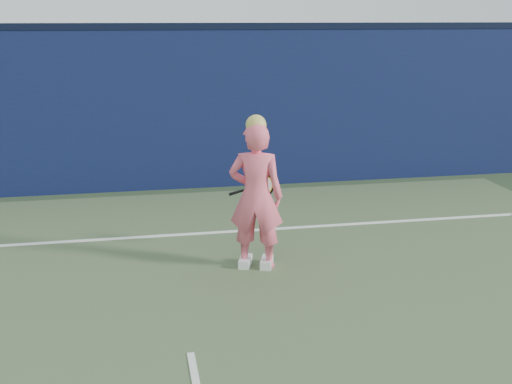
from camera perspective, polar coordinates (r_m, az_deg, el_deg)
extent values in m
cube|color=#0B1833|center=(10.38, -8.79, 7.15)|extent=(24.00, 0.40, 2.50)
cube|color=black|center=(10.28, -9.09, 14.34)|extent=(24.00, 0.42, 0.10)
imported|color=#FB617A|center=(6.94, 0.00, -0.40)|extent=(0.68, 0.55, 1.62)
sphere|color=#CABD5A|center=(6.77, 0.00, 5.97)|extent=(0.22, 0.22, 0.22)
cube|color=white|center=(7.17, 0.96, -6.30)|extent=(0.20, 0.30, 0.10)
cube|color=white|center=(7.20, -0.95, -6.20)|extent=(0.20, 0.30, 0.10)
torus|color=black|center=(7.39, 0.62, 0.59)|extent=(0.29, 0.09, 0.29)
torus|color=gold|center=(7.39, 0.62, 0.59)|extent=(0.24, 0.07, 0.24)
cylinder|color=beige|center=(7.39, 0.62, 0.59)|extent=(0.24, 0.06, 0.24)
cylinder|color=black|center=(7.41, -1.06, 0.17)|extent=(0.26, 0.04, 0.10)
cylinder|color=black|center=(7.42, -2.00, -0.10)|extent=(0.12, 0.04, 0.06)
cube|color=white|center=(8.23, -7.73, -3.84)|extent=(11.00, 0.08, 0.01)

